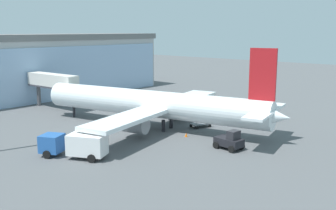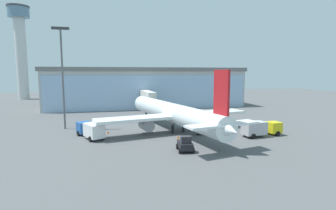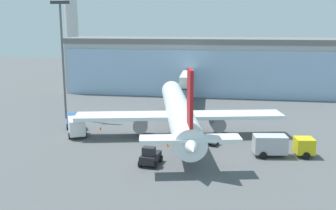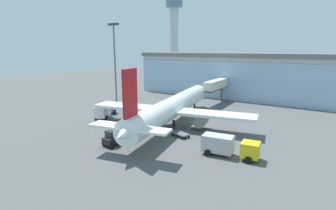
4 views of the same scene
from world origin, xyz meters
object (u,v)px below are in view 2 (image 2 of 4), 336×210
Objects in this scene: control_tower at (20,43)px; catering_truck at (91,130)px; safety_cone_nose at (178,137)px; apron_light_mast at (62,70)px; fuel_truck at (261,128)px; pushback_tug at (185,144)px; jet_bridge at (148,96)px; baggage_cart at (204,132)px; safety_cone_wingtip at (108,132)px; airplane at (173,113)px.

control_tower is 85.29m from catering_truck.
apron_light_mast is at bearing 147.77° from safety_cone_nose.
catering_truck is at bearing 161.69° from fuel_truck.
control_tower is 11.37× the size of pushback_tug.
catering_truck is (-13.52, -25.39, -3.22)m from jet_bridge.
control_tower is at bearing -3.71° from catering_truck.
baggage_cart is at bearing -56.42° from control_tower.
fuel_truck is (60.99, -81.21, -21.68)m from control_tower.
fuel_truck reaches higher than safety_cone_wingtip.
baggage_cart is 5.75× the size of safety_cone_nose.
apron_light_mast is (26.62, -67.14, -11.54)m from control_tower.
control_tower reaches higher than safety_cone_wingtip.
airplane reaches higher than catering_truck.
pushback_tug is 17.26m from safety_cone_wingtip.
pushback_tug is at bearing -155.14° from catering_truck.
airplane is (1.53, -22.87, -1.30)m from jet_bridge.
jet_bridge is 26.14m from apron_light_mast.
fuel_truck is at bearing -0.63° from baggage_cart.
catering_truck is at bearing 87.10° from airplane.
catering_truck is 17.32m from pushback_tug.
jet_bridge is at bearing 5.66° from pushback_tug.
control_tower is (-45.63, 50.59, 18.47)m from jet_bridge.
airplane is at bearing -17.12° from apron_light_mast.
safety_cone_nose is (0.84, 7.10, -0.70)m from pushback_tug.
fuel_truck is at bearing -6.05° from safety_cone_nose.
jet_bridge is 29.42m from safety_cone_nose.
apron_light_mast is at bearing 60.48° from airplane.
catering_truck is 13.66× the size of safety_cone_nose.
catering_truck reaches higher than safety_cone_nose.
apron_light_mast is 29.34m from pushback_tug.
catering_truck is (5.48, -8.84, -10.15)m from apron_light_mast.
apron_light_mast reaches higher than fuel_truck.
airplane is 5.00× the size of fuel_truck.
control_tower is 1.01× the size of airplane.
pushback_tug is at bearing -62.25° from control_tower.
control_tower is at bearing 33.37° from pushback_tug.
baggage_cart is 5.75× the size of safety_cone_wingtip.
apron_light_mast is 35.81× the size of safety_cone_nose.
jet_bridge is 1.57× the size of catering_truck.
airplane is 11.20× the size of pushback_tug.
baggage_cart is (19.69, -2.02, -0.97)m from catering_truck.
jet_bridge is 21.44× the size of safety_cone_wingtip.
safety_cone_nose and safety_cone_wingtip have the same top height.
fuel_truck is at bearing -126.87° from catering_truck.
safety_cone_wingtip is (8.29, -6.13, -11.34)m from apron_light_mast.
apron_light_mast is (-19.01, -16.55, 6.93)m from jet_bridge.
pushback_tug is 6.11× the size of safety_cone_nose.
apron_light_mast is 35.81× the size of safety_cone_wingtip.
control_tower is 73.14m from apron_light_mast.
fuel_truck is 2.24× the size of pushback_tug.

